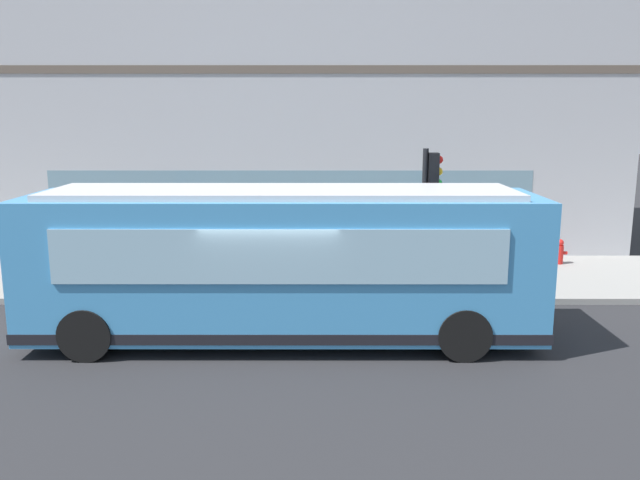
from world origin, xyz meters
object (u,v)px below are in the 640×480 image
object	(u,v)px
city_bus_nearside	(282,265)
traffic_light_near_corner	(430,193)
pedestrian_by_light_pole	(21,254)
newspaper_vending_box	(288,264)
pedestrian_near_hydrant	(148,235)
fire_hydrant	(559,252)

from	to	relation	value
city_bus_nearside	traffic_light_near_corner	xyz separation A→B (m)	(3.00, -3.40, 1.06)
pedestrian_by_light_pole	newspaper_vending_box	distance (m)	6.59
traffic_light_near_corner	pedestrian_near_hydrant	distance (m)	8.05
traffic_light_near_corner	pedestrian_near_hydrant	xyz separation A→B (m)	(2.42, 7.53, -1.49)
traffic_light_near_corner	pedestrian_by_light_pole	size ratio (longest dim) A/B	2.10
fire_hydrant	pedestrian_near_hydrant	xyz separation A→B (m)	(-0.60, 11.91, 0.61)
fire_hydrant	pedestrian_near_hydrant	world-z (taller)	pedestrian_near_hydrant
city_bus_nearside	fire_hydrant	world-z (taller)	city_bus_nearside
traffic_light_near_corner	pedestrian_near_hydrant	bearing A→B (deg)	72.18
traffic_light_near_corner	pedestrian_by_light_pole	distance (m)	10.09
pedestrian_near_hydrant	newspaper_vending_box	size ratio (longest dim) A/B	1.89
fire_hydrant	newspaper_vending_box	bearing A→B (deg)	104.40
fire_hydrant	traffic_light_near_corner	bearing A→B (deg)	124.56
traffic_light_near_corner	fire_hydrant	distance (m)	5.73
city_bus_nearside	pedestrian_by_light_pole	bearing A→B (deg)	66.13
pedestrian_by_light_pole	pedestrian_near_hydrant	distance (m)	3.51
pedestrian_by_light_pole	newspaper_vending_box	bearing A→B (deg)	-80.45
city_bus_nearside	traffic_light_near_corner	size ratio (longest dim) A/B	2.84
fire_hydrant	pedestrian_by_light_pole	world-z (taller)	pedestrian_by_light_pole
city_bus_nearside	traffic_light_near_corner	world-z (taller)	traffic_light_near_corner
pedestrian_near_hydrant	pedestrian_by_light_pole	bearing A→B (deg)	135.69
city_bus_nearside	pedestrian_by_light_pole	xyz separation A→B (m)	(2.91, 6.58, -0.43)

